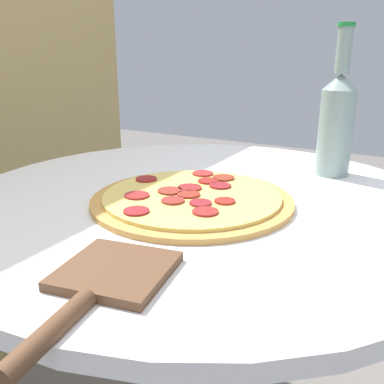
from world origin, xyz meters
TOP-DOWN VIEW (x-y plane):
  - table at (0.00, 0.00)m, footprint 0.91×0.91m
  - pizza at (-0.05, -0.01)m, footprint 0.35×0.35m
  - beer_bottle at (0.26, -0.18)m, footprint 0.07×0.07m
  - pizza_paddle at (-0.34, -0.06)m, footprint 0.26×0.14m

SIDE VIEW (x-z plane):
  - table at x=0.00m, z-range 0.20..0.98m
  - pizza_paddle at x=-0.34m, z-range 0.77..0.79m
  - pizza at x=-0.05m, z-range 0.78..0.79m
  - beer_bottle at x=0.26m, z-range 0.74..1.05m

